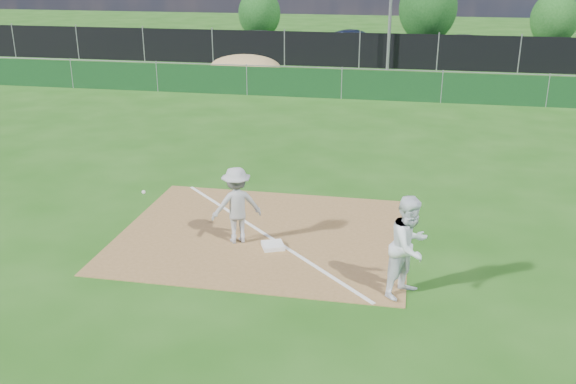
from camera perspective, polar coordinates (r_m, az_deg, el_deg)
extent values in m
plane|color=#1C4E10|center=(21.96, 3.23, 5.62)|extent=(90.00, 90.00, 0.00)
cube|color=brown|center=(13.57, -2.12, -3.78)|extent=(6.00, 5.00, 0.02)
cube|color=white|center=(13.56, -2.13, -3.72)|extent=(5.01, 5.01, 0.01)
cube|color=#0E3515|center=(26.67, 4.79, 9.52)|extent=(44.00, 0.05, 1.20)
ellipsoid|color=#A1814D|center=(30.99, -3.84, 11.01)|extent=(3.38, 2.60, 1.17)
cube|color=black|center=(34.49, 6.37, 12.41)|extent=(46.00, 0.04, 1.80)
cube|color=black|center=(39.55, 6.98, 12.07)|extent=(46.00, 9.00, 0.01)
cube|color=white|center=(12.93, -1.35, -4.79)|extent=(0.55, 0.55, 0.09)
imported|color=#B5B5B8|center=(12.96, -4.59, -1.17)|extent=(1.18, 1.00, 1.59)
sphere|color=white|center=(13.61, -12.72, 0.00)|extent=(0.08, 0.08, 0.08)
imported|color=white|center=(11.09, 10.74, -4.78)|extent=(1.06, 1.11, 1.81)
imported|color=#A8AAB0|center=(39.12, -2.27, 13.23)|extent=(4.69, 2.69, 1.50)
imported|color=black|center=(38.41, 5.95, 12.97)|extent=(4.66, 2.60, 1.45)
imported|color=black|center=(39.66, 15.85, 12.41)|extent=(4.60, 2.83, 1.24)
cylinder|color=#382316|center=(46.31, -2.53, 13.97)|extent=(0.24, 0.24, 0.97)
ellipsoid|color=#144815|center=(46.18, -2.56, 15.57)|extent=(2.92, 2.92, 3.35)
cylinder|color=#382316|center=(44.72, 12.17, 13.51)|extent=(0.24, 0.24, 1.26)
ellipsoid|color=#134514|center=(44.57, 12.33, 15.65)|extent=(3.77, 3.77, 4.33)
cylinder|color=#382316|center=(45.42, 22.37, 12.40)|extent=(0.24, 0.24, 0.98)
ellipsoid|color=#184E16|center=(45.29, 22.59, 14.03)|extent=(2.93, 2.93, 3.37)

